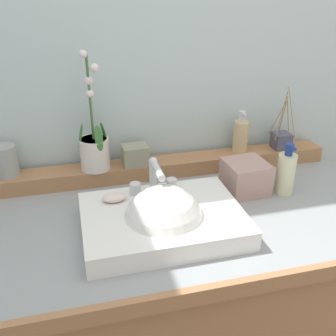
{
  "coord_description": "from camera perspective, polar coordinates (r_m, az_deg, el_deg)",
  "views": [
    {
      "loc": [
        -0.26,
        -0.96,
        1.52
      ],
      "look_at": [
        -0.02,
        -0.02,
        1.04
      ],
      "focal_mm": 42.06,
      "sensor_mm": 36.0,
      "label": 1
    }
  ],
  "objects": [
    {
      "name": "wall_back",
      "position": [
        1.42,
        -4.0,
        20.68
      ],
      "size": [
        2.96,
        0.2,
        2.77
      ],
      "primitive_type": "cube",
      "color": "silver",
      "rests_on": "ground"
    },
    {
      "name": "vanity_cabinet",
      "position": [
        1.47,
        0.55,
        -21.2
      ],
      "size": [
        1.36,
        0.65,
        0.89
      ],
      "color": "#A57149",
      "rests_on": "ground"
    },
    {
      "name": "back_ledge",
      "position": [
        1.39,
        -2.13,
        0.01
      ],
      "size": [
        1.29,
        0.09,
        0.05
      ],
      "primitive_type": "cube",
      "color": "#A57149",
      "rests_on": "vanity_cabinet"
    },
    {
      "name": "sink_basin",
      "position": [
        1.09,
        -0.7,
        -7.91
      ],
      "size": [
        0.44,
        0.32,
        0.26
      ],
      "color": "white",
      "rests_on": "vanity_cabinet"
    },
    {
      "name": "soap_bar",
      "position": [
        1.13,
        -7.82,
        -4.24
      ],
      "size": [
        0.07,
        0.04,
        0.02
      ],
      "primitive_type": "ellipsoid",
      "color": "beige",
      "rests_on": "sink_basin"
    },
    {
      "name": "potted_plant",
      "position": [
        1.32,
        -10.62,
        3.03
      ],
      "size": [
        0.1,
        0.1,
        0.39
      ],
      "color": "silver",
      "rests_on": "back_ledge"
    },
    {
      "name": "soap_dispenser",
      "position": [
        1.47,
        10.49,
        4.76
      ],
      "size": [
        0.05,
        0.06,
        0.15
      ],
      "color": "#D3BA86",
      "rests_on": "back_ledge"
    },
    {
      "name": "tumbler_cup",
      "position": [
        1.36,
        -22.46,
        0.94
      ],
      "size": [
        0.07,
        0.07,
        0.1
      ],
      "primitive_type": "cylinder",
      "color": "#999C96",
      "rests_on": "back_ledge"
    },
    {
      "name": "reed_diffuser",
      "position": [
        1.53,
        16.1,
        3.95
      ],
      "size": [
        0.08,
        0.12,
        0.24
      ],
      "color": "#4C4C60",
      "rests_on": "back_ledge"
    },
    {
      "name": "trinket_box",
      "position": [
        1.35,
        -4.78,
        1.88
      ],
      "size": [
        0.09,
        0.07,
        0.07
      ],
      "primitive_type": "cube",
      "rotation": [
        0.0,
        0.0,
        0.04
      ],
      "color": "gray",
      "rests_on": "back_ledge"
    },
    {
      "name": "lotion_bottle",
      "position": [
        1.31,
        16.7,
        -0.65
      ],
      "size": [
        0.06,
        0.06,
        0.17
      ],
      "color": "beige",
      "rests_on": "vanity_cabinet"
    },
    {
      "name": "tissue_box",
      "position": [
        1.3,
        11.16,
        -1.27
      ],
      "size": [
        0.14,
        0.14,
        0.1
      ],
      "primitive_type": "cube",
      "rotation": [
        0.0,
        0.0,
        0.07
      ],
      "color": "tan",
      "rests_on": "vanity_cabinet"
    }
  ]
}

